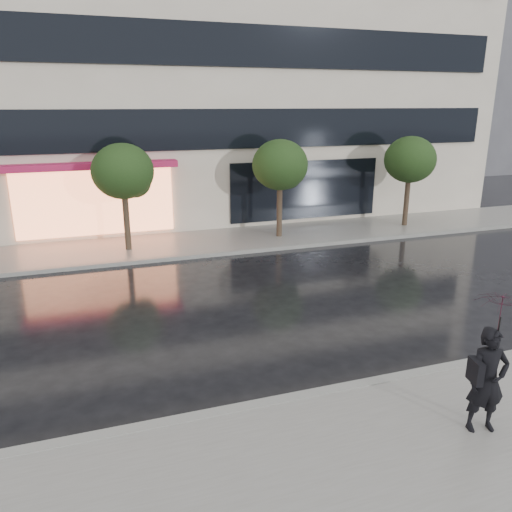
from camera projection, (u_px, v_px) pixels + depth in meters
name	position (u px, v px, depth m)	size (l,w,h in m)	color
ground	(320.00, 368.00, 10.44)	(120.00, 120.00, 0.00)	black
sidewalk_near	(415.00, 468.00, 7.49)	(60.00, 4.50, 0.12)	slate
sidewalk_far	(206.00, 242.00, 19.70)	(60.00, 3.50, 0.12)	slate
curb_near	(343.00, 390.00, 9.52)	(60.00, 0.25, 0.14)	gray
curb_far	(217.00, 254.00, 18.12)	(60.00, 0.25, 0.14)	gray
office_building	(164.00, 23.00, 24.07)	(30.00, 12.76, 18.00)	beige
bg_building_right	(459.00, 70.00, 41.47)	(12.00, 12.00, 16.00)	#4C4C54
tree_mid_west	(125.00, 173.00, 17.76)	(2.20, 2.20, 3.99)	#33261C
tree_mid_east	(281.00, 167.00, 19.61)	(2.20, 2.20, 3.99)	#33261C
tree_far_east	(411.00, 161.00, 21.46)	(2.20, 2.20, 3.99)	#33261C
pedestrian_with_umbrella	(494.00, 349.00, 7.88)	(1.00, 1.01, 2.39)	black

